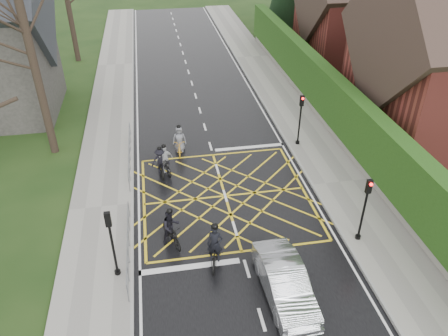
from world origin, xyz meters
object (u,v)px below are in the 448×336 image
object	(u,v)px
cyclist_back	(171,230)
cyclist_mid	(161,164)
cyclist_lead	(180,142)
car	(285,282)
cyclist_rear	(215,250)
cyclist_front	(165,162)

from	to	relation	value
cyclist_back	cyclist_mid	size ratio (longest dim) A/B	1.06
cyclist_lead	car	distance (m)	11.67
cyclist_rear	car	world-z (taller)	cyclist_rear
cyclist_back	cyclist_mid	xyz separation A→B (m)	(-0.17, 5.48, -0.08)
cyclist_rear	cyclist_lead	world-z (taller)	cyclist_rear
cyclist_front	car	distance (m)	10.03
cyclist_mid	cyclist_front	size ratio (longest dim) A/B	0.99
cyclist_front	car	size ratio (longest dim) A/B	0.42
cyclist_front	cyclist_rear	bearing A→B (deg)	-94.76
car	cyclist_lead	bearing A→B (deg)	102.23
cyclist_front	cyclist_lead	bearing A→B (deg)	47.23
cyclist_rear	cyclist_lead	xyz separation A→B (m)	(-0.65, 9.10, -0.04)
cyclist_front	car	xyz separation A→B (m)	(3.87, -9.25, 0.06)
cyclist_back	cyclist_front	xyz separation A→B (m)	(0.06, 5.59, -0.05)
cyclist_front	car	world-z (taller)	cyclist_front
cyclist_mid	car	xyz separation A→B (m)	(4.10, -9.15, 0.09)
cyclist_mid	cyclist_rear	bearing A→B (deg)	-81.53
cyclist_lead	cyclist_rear	bearing A→B (deg)	-80.26
cyclist_mid	cyclist_lead	xyz separation A→B (m)	(1.20, 2.15, -0.01)
cyclist_mid	cyclist_front	world-z (taller)	cyclist_front
cyclist_rear	cyclist_mid	size ratio (longest dim) A/B	1.20
cyclist_front	cyclist_lead	distance (m)	2.27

